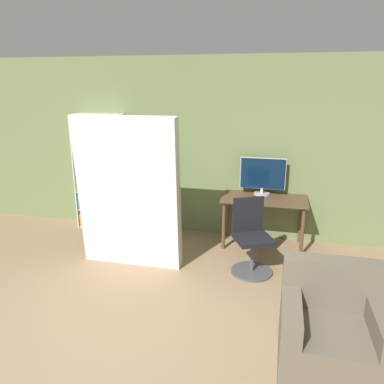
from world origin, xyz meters
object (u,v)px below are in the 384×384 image
object	(u,v)px
office_chair	(251,243)
armchair	(332,330)
monitor	(263,175)
mattress_near	(129,194)
bookshelf	(96,174)

from	to	relation	value
office_chair	armchair	size ratio (longest dim) A/B	1.10
monitor	mattress_near	world-z (taller)	mattress_near
bookshelf	armchair	bearing A→B (deg)	-35.96
monitor	office_chair	size ratio (longest dim) A/B	0.70
office_chair	armchair	world-z (taller)	office_chair
monitor	mattress_near	xyz separation A→B (m)	(-1.59, -1.18, -0.05)
monitor	office_chair	bearing A→B (deg)	-92.90
office_chair	mattress_near	distance (m)	1.66
bookshelf	armchair	size ratio (longest dim) A/B	2.18
mattress_near	armchair	xyz separation A→B (m)	(2.34, -1.30, -0.65)
monitor	armchair	distance (m)	2.69
mattress_near	armchair	distance (m)	2.76
office_chair	monitor	bearing A→B (deg)	87.10
office_chair	bookshelf	xyz separation A→B (m)	(-2.60, 0.99, 0.51)
monitor	bookshelf	bearing A→B (deg)	-179.79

